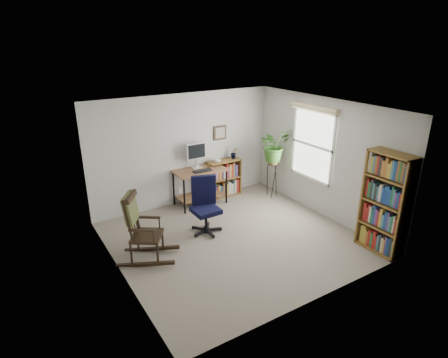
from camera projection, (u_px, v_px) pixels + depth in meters
floor at (235, 239)px, 6.86m from camera, size 4.20×4.00×0.00m
ceiling at (237, 108)px, 6.00m from camera, size 4.20×4.00×0.00m
wall_back at (185, 150)px, 8.02m from camera, size 4.20×0.00×2.40m
wall_front at (322, 225)px, 4.85m from camera, size 4.20×0.00×2.40m
wall_left at (115, 205)px, 5.40m from camera, size 0.00×4.00×2.40m
wall_right at (324, 158)px, 7.47m from camera, size 0.00×4.00×2.40m
window at (312, 145)px, 7.61m from camera, size 0.12×1.20×1.50m
desk at (200, 187)px, 8.16m from camera, size 1.11×0.61×0.80m
monitor at (196, 156)px, 8.03m from camera, size 0.46×0.16×0.56m
keyboard at (202, 171)px, 7.92m from camera, size 0.40×0.15×0.02m
office_chair at (206, 206)px, 6.91m from camera, size 0.75×0.75×1.08m
rocking_chair at (146, 227)px, 6.06m from camera, size 1.19×1.08×1.18m
low_bookshelf at (224, 178)px, 8.58m from camera, size 0.81×0.27×0.86m
tall_bookshelf at (385, 203)px, 6.22m from camera, size 0.33×0.77×1.76m
plant_stand at (272, 177)px, 8.54m from camera, size 0.34×0.34×0.92m
spider_plant at (275, 129)px, 8.13m from camera, size 1.69×1.88×1.46m
potted_plant_small at (234, 156)px, 8.55m from camera, size 0.13×0.24×0.11m
framed_picture at (220, 133)px, 8.33m from camera, size 0.32×0.04×0.32m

